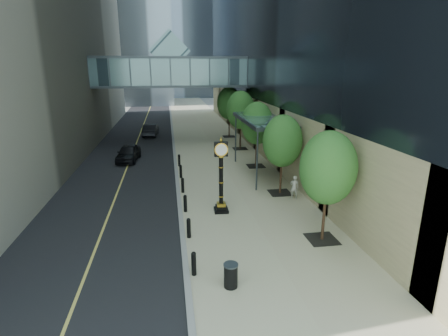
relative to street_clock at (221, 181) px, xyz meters
The scene contains 13 objects.
ground 7.36m from the street_clock, 84.51° to the right, with size 320.00×320.00×0.00m, color gray.
road 33.57m from the street_clock, 100.87° to the left, with size 8.00×180.00×0.02m, color black.
sidewalk 33.01m from the street_clock, 87.08° to the left, with size 8.00×180.00×0.06m, color #B3AC8A.
curb 33.05m from the street_clock, 94.03° to the left, with size 0.25×180.00×0.07m, color gray.
skywalk 21.83m from the street_clock, 96.33° to the left, with size 17.00×4.20×5.80m.
entrance_canopy 8.39m from the street_clock, 58.98° to the left, with size 3.00×8.00×4.38m.
bollard_row 3.11m from the street_clock, 136.50° to the left, with size 0.20×16.20×0.90m.
street_trees 11.12m from the street_clock, 67.01° to the left, with size 2.82×28.70×5.79m.
street_clock is the anchor object (origin of this frame).
trash_bin 7.26m from the street_clock, 95.75° to the right, with size 0.52×0.52×0.90m, color black.
pedestrian 5.12m from the street_clock, 15.28° to the left, with size 0.55×0.36×1.51m, color #A5A397.
car_near 14.14m from the street_clock, 116.88° to the left, with size 1.68×4.16×1.42m, color black.
car_far 24.61m from the street_clock, 101.50° to the left, with size 1.53×4.39×1.45m, color black.
Camera 1 is at (-3.44, -11.22, 8.04)m, focal length 28.00 mm.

